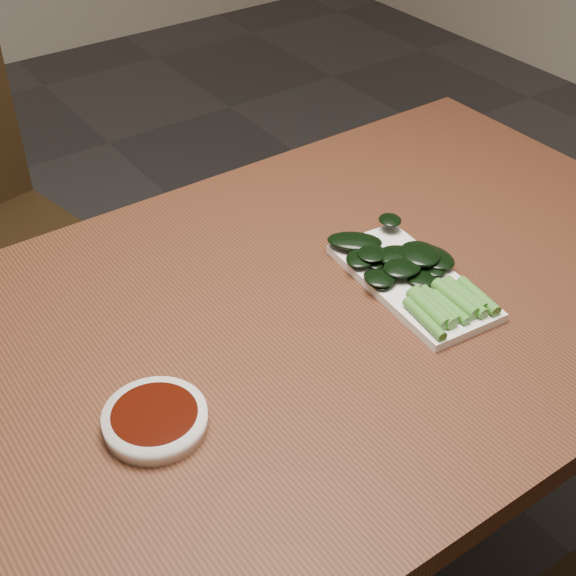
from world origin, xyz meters
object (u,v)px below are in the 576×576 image
(sauce_bowl, at_px, (155,419))
(gai_lan, at_px, (414,271))
(table, at_px, (289,355))
(serving_plate, at_px, (412,282))

(sauce_bowl, xyz_separation_m, gai_lan, (0.44, 0.03, 0.01))
(sauce_bowl, distance_m, gai_lan, 0.44)
(sauce_bowl, relative_size, gai_lan, 0.43)
(table, distance_m, serving_plate, 0.21)
(sauce_bowl, bearing_deg, table, 16.74)
(sauce_bowl, relative_size, serving_plate, 0.45)
(table, distance_m, gai_lan, 0.22)
(table, height_order, sauce_bowl, sauce_bowl)
(serving_plate, relative_size, gai_lan, 0.96)
(serving_plate, distance_m, gai_lan, 0.02)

